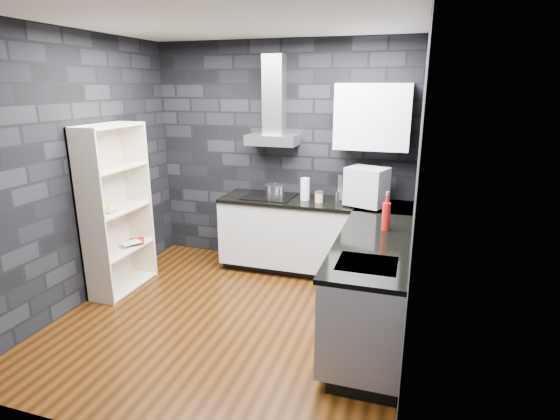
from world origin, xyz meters
The scene contains 28 objects.
ground centered at (0.00, 0.00, 0.00)m, with size 3.20×3.20×0.00m, color #3E1F09.
ceiling centered at (0.00, 0.00, 2.70)m, with size 3.20×3.20×0.00m, color white.
wall_back centered at (0.00, 1.62, 1.35)m, with size 3.20×0.05×2.70m, color black.
wall_front centered at (0.00, -1.62, 1.35)m, with size 3.20×0.05×2.70m, color black.
wall_left centered at (-1.62, 0.00, 1.35)m, with size 0.05×3.20×2.70m, color black.
wall_right centered at (1.62, 0.00, 1.35)m, with size 0.05×3.20×2.70m, color black.
toekick_back centered at (0.50, 1.34, 0.05)m, with size 2.18×0.50×0.10m, color black.
toekick_right centered at (1.34, 0.10, 0.05)m, with size 0.50×1.78×0.10m, color black.
counter_back_cab centered at (0.50, 1.30, 0.48)m, with size 2.20×0.60×0.76m, color silver.
counter_right_cab centered at (1.30, 0.10, 0.48)m, with size 0.60×1.80×0.76m, color silver.
counter_back_top centered at (0.50, 1.29, 0.88)m, with size 2.20×0.62×0.04m, color black.
counter_right_top centered at (1.29, 0.10, 0.88)m, with size 0.62×1.80×0.04m, color black.
counter_corner_top centered at (1.30, 1.30, 0.88)m, with size 0.62×0.62×0.04m, color black.
hood_body centered at (-0.05, 1.43, 1.56)m, with size 0.60×0.34×0.12m, color #B0B0B5.
hood_chimney centered at (-0.05, 1.50, 2.07)m, with size 0.24×0.20×0.90m, color #B0B0B5.
upper_cabinet centered at (1.10, 1.43, 1.85)m, with size 0.80×0.35×0.70m, color silver.
cooktop centered at (-0.05, 1.30, 0.91)m, with size 0.58×0.50×0.01m, color black.
sink_rim centered at (1.30, -0.40, 0.89)m, with size 0.44×0.40×0.01m, color #B0B0B5.
pot centered at (0.03, 1.27, 0.98)m, with size 0.22×0.22×0.13m, color #B4B4B9.
glass_vase centered at (0.39, 1.28, 1.03)m, with size 0.10×0.10×0.26m, color white.
storage_jar centered at (0.57, 1.23, 0.95)m, with size 0.09×0.09×0.11m, color tan.
utensil_crock centered at (0.79, 1.29, 0.96)m, with size 0.10×0.10×0.13m, color #B4B4B9.
appliance_garage centered at (1.10, 1.20, 1.12)m, with size 0.41×0.32×0.41m, color #A5A6AC.
red_bottle centered at (1.36, 0.45, 1.03)m, with size 0.07×0.07×0.25m, color #A01413.
bookshelf centered at (-1.42, 0.26, 0.90)m, with size 0.34×0.80×1.80m, color beige.
fruit_bowl centered at (-1.42, 0.14, 0.94)m, with size 0.20×0.20×0.05m, color silver.
book_red centered at (-1.44, 0.44, 0.57)m, with size 0.16×0.02×0.22m, color maroon.
book_second centered at (-1.41, 0.39, 0.59)m, with size 0.15×0.02×0.20m, color #B2B2B2.
Camera 1 is at (1.59, -3.47, 2.17)m, focal length 28.00 mm.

